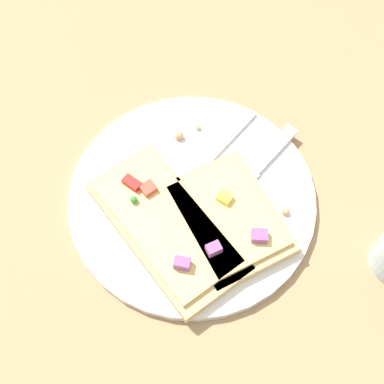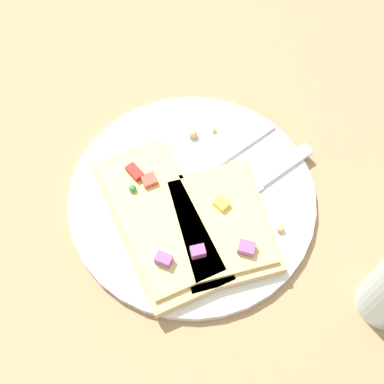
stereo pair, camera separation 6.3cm
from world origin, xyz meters
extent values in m
plane|color=#9E7A51|center=(0.00, 0.00, 0.00)|extent=(4.00, 4.00, 0.00)
cylinder|color=silver|center=(0.00, 0.00, 0.01)|extent=(0.30, 0.30, 0.01)
cube|color=silver|center=(0.04, 0.07, 0.01)|extent=(0.09, 0.10, 0.01)
cube|color=silver|center=(-0.02, 0.01, 0.01)|extent=(0.05, 0.05, 0.01)
cube|color=silver|center=(-0.05, -0.01, 0.01)|extent=(0.02, 0.02, 0.00)
cube|color=silver|center=(-0.04, -0.02, 0.01)|extent=(0.02, 0.02, 0.00)
cube|color=silver|center=(-0.04, -0.02, 0.01)|extent=(0.02, 0.02, 0.00)
cube|color=silver|center=(-0.03, -0.03, 0.01)|extent=(0.02, 0.02, 0.00)
cube|color=silver|center=(0.10, 0.06, 0.01)|extent=(0.07, 0.07, 0.01)
cube|color=silver|center=(0.03, -0.02, 0.01)|extent=(0.11, 0.11, 0.00)
cube|color=tan|center=(-0.03, -0.04, 0.02)|extent=(0.19, 0.22, 0.01)
cube|color=#E0C16B|center=(-0.03, -0.04, 0.03)|extent=(0.17, 0.19, 0.01)
cube|color=#D14733|center=(-0.05, 0.00, 0.04)|extent=(0.02, 0.02, 0.01)
cube|color=red|center=(-0.07, 0.01, 0.04)|extent=(0.02, 0.02, 0.01)
sphere|color=#388433|center=(-0.07, -0.01, 0.04)|extent=(0.01, 0.01, 0.01)
cube|color=#934C8E|center=(-0.01, -0.09, 0.04)|extent=(0.02, 0.02, 0.01)
cube|color=tan|center=(0.04, -0.04, 0.02)|extent=(0.16, 0.18, 0.01)
cube|color=#E0C16B|center=(0.04, -0.04, 0.03)|extent=(0.14, 0.16, 0.01)
cube|color=#934C8E|center=(0.07, -0.07, 0.04)|extent=(0.02, 0.02, 0.01)
cube|color=yellow|center=(0.04, -0.02, 0.04)|extent=(0.02, 0.02, 0.01)
cube|color=#934C8E|center=(0.02, -0.08, 0.04)|extent=(0.02, 0.02, 0.01)
sphere|color=tan|center=(0.04, -0.04, 0.02)|extent=(0.01, 0.01, 0.01)
sphere|color=tan|center=(0.11, -0.03, 0.02)|extent=(0.01, 0.01, 0.01)
sphere|color=tan|center=(-0.01, 0.08, 0.02)|extent=(0.01, 0.01, 0.01)
sphere|color=tan|center=(0.04, 0.00, 0.02)|extent=(0.01, 0.01, 0.01)
sphere|color=tan|center=(0.01, 0.10, 0.02)|extent=(0.01, 0.01, 0.01)
camera|label=1|loc=(-0.01, -0.30, 0.58)|focal=50.00mm
camera|label=2|loc=(0.05, -0.29, 0.58)|focal=50.00mm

